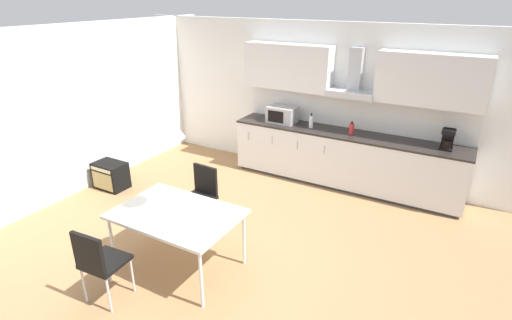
# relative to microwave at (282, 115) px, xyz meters

# --- Properties ---
(ground_plane) EXTENTS (8.52, 8.76, 0.02)m
(ground_plane) POSITION_rel_microwave_xyz_m (0.36, -2.61, -1.07)
(ground_plane) COLOR #9E754C
(wall_back) EXTENTS (6.82, 0.10, 2.59)m
(wall_back) POSITION_rel_microwave_xyz_m (0.36, 0.36, 0.24)
(wall_back) COLOR white
(wall_back) RESTS_ON ground_plane
(wall_left) EXTENTS (0.10, 7.01, 2.59)m
(wall_left) POSITION_rel_microwave_xyz_m (-2.53, -2.61, 0.24)
(wall_left) COLOR white
(wall_left) RESTS_ON ground_plane
(kitchen_counter) EXTENTS (3.77, 0.64, 0.92)m
(kitchen_counter) POSITION_rel_microwave_xyz_m (1.14, 0.00, -0.59)
(kitchen_counter) COLOR #333333
(kitchen_counter) RESTS_ON ground_plane
(backsplash_tile) EXTENTS (3.75, 0.02, 0.55)m
(backsplash_tile) POSITION_rel_microwave_xyz_m (1.14, 0.30, 0.13)
(backsplash_tile) COLOR silver
(backsplash_tile) RESTS_ON kitchen_counter
(upper_wall_cabinets) EXTENTS (3.75, 0.40, 0.74)m
(upper_wall_cabinets) POSITION_rel_microwave_xyz_m (1.14, 0.14, 0.79)
(upper_wall_cabinets) COLOR silver
(microwave) EXTENTS (0.48, 0.35, 0.28)m
(microwave) POSITION_rel_microwave_xyz_m (0.00, 0.00, 0.00)
(microwave) COLOR #ADADB2
(microwave) RESTS_ON kitchen_counter
(coffee_maker) EXTENTS (0.18, 0.19, 0.30)m
(coffee_maker) POSITION_rel_microwave_xyz_m (2.63, 0.03, 0.01)
(coffee_maker) COLOR black
(coffee_maker) RESTS_ON kitchen_counter
(bottle_red) EXTENTS (0.08, 0.08, 0.21)m
(bottle_red) POSITION_rel_microwave_xyz_m (1.24, -0.01, -0.05)
(bottle_red) COLOR red
(bottle_red) RESTS_ON kitchen_counter
(bottle_white) EXTENTS (0.07, 0.07, 0.25)m
(bottle_white) POSITION_rel_microwave_xyz_m (0.55, -0.03, -0.03)
(bottle_white) COLOR white
(bottle_white) RESTS_ON kitchen_counter
(dining_table) EXTENTS (1.38, 0.95, 0.72)m
(dining_table) POSITION_rel_microwave_xyz_m (0.20, -3.07, -0.37)
(dining_table) COLOR silver
(dining_table) RESTS_ON ground_plane
(chair_far_left) EXTENTS (0.43, 0.43, 0.87)m
(chair_far_left) POSITION_rel_microwave_xyz_m (-0.10, -2.22, -0.52)
(chair_far_left) COLOR black
(chair_far_left) RESTS_ON ground_plane
(chair_near_left) EXTENTS (0.43, 0.43, 0.87)m
(chair_near_left) POSITION_rel_microwave_xyz_m (-0.10, -3.93, -0.52)
(chair_near_left) COLOR black
(chair_near_left) RESTS_ON ground_plane
(guitar_amp) EXTENTS (0.52, 0.37, 0.44)m
(guitar_amp) POSITION_rel_microwave_xyz_m (-2.13, -2.01, -0.84)
(guitar_amp) COLOR black
(guitar_amp) RESTS_ON ground_plane
(pendant_lamp) EXTENTS (0.32, 0.32, 0.22)m
(pendant_lamp) POSITION_rel_microwave_xyz_m (0.20, -3.07, 0.67)
(pendant_lamp) COLOR silver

